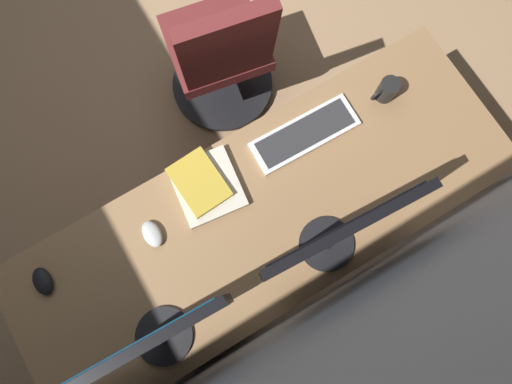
# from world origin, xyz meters

# --- Properties ---
(wall_back) EXTENTS (4.97, 0.10, 2.60)m
(wall_back) POSITION_xyz_m (0.00, 2.01, 1.30)
(wall_back) COLOR #8C939E
(wall_back) RESTS_ON ground
(desk) EXTENTS (1.92, 0.67, 0.73)m
(desk) POSITION_xyz_m (0.19, 1.61, 0.66)
(desk) COLOR #936D47
(desk) RESTS_ON ground
(drawer_pedestal) EXTENTS (0.40, 0.51, 0.69)m
(drawer_pedestal) POSITION_xyz_m (0.59, 1.63, 0.35)
(drawer_pedestal) COLOR #936D47
(drawer_pedestal) RESTS_ON ground
(monitor_primary) EXTENTS (0.54, 0.20, 0.45)m
(monitor_primary) POSITION_xyz_m (0.04, 1.81, 0.99)
(monitor_primary) COLOR black
(monitor_primary) RESTS_ON desk
(monitor_secondary) EXTENTS (0.55, 0.20, 0.44)m
(monitor_secondary) POSITION_xyz_m (0.70, 1.79, 0.98)
(monitor_secondary) COLOR black
(monitor_secondary) RESTS_ON desk
(keyboard_main) EXTENTS (0.42, 0.15, 0.02)m
(keyboard_main) POSITION_xyz_m (-0.11, 1.42, 0.74)
(keyboard_main) COLOR silver
(keyboard_main) RESTS_ON desk
(mouse_main) EXTENTS (0.06, 0.10, 0.03)m
(mouse_main) POSITION_xyz_m (0.56, 1.46, 0.75)
(mouse_main) COLOR silver
(mouse_main) RESTS_ON desk
(mouse_spare) EXTENTS (0.06, 0.10, 0.03)m
(mouse_spare) POSITION_xyz_m (0.97, 1.41, 0.75)
(mouse_spare) COLOR black
(mouse_spare) RESTS_ON desk
(book_stack_near) EXTENTS (0.26, 0.27, 0.05)m
(book_stack_near) POSITION_xyz_m (0.31, 1.40, 0.75)
(book_stack_near) COLOR beige
(book_stack_near) RESTS_ON desk
(coffee_mug) EXTENTS (0.11, 0.07, 0.10)m
(coffee_mug) POSITION_xyz_m (-0.46, 1.44, 0.78)
(coffee_mug) COLOR black
(coffee_mug) RESTS_ON desk
(office_chair) EXTENTS (0.56, 0.59, 0.97)m
(office_chair) POSITION_xyz_m (-0.06, 0.83, 0.46)
(office_chair) COLOR maroon
(office_chair) RESTS_ON ground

